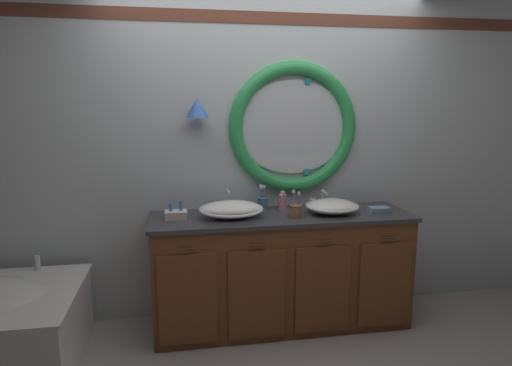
% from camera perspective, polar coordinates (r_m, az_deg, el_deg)
% --- Properties ---
extents(ground_plane, '(14.00, 14.00, 0.00)m').
position_cam_1_polar(ground_plane, '(3.40, 2.96, -19.71)').
color(ground_plane, gray).
extents(back_wall_assembly, '(6.40, 0.26, 2.60)m').
position_cam_1_polar(back_wall_assembly, '(3.53, 1.32, 4.21)').
color(back_wall_assembly, silver).
rests_on(back_wall_assembly, ground_plane).
extents(vanity_counter, '(1.95, 0.60, 0.87)m').
position_cam_1_polar(vanity_counter, '(3.46, 3.26, -11.06)').
color(vanity_counter, brown).
rests_on(vanity_counter, ground_plane).
extents(sink_basin_left, '(0.47, 0.47, 0.12)m').
position_cam_1_polar(sink_basin_left, '(3.22, -3.20, -3.40)').
color(sink_basin_left, white).
rests_on(sink_basin_left, vanity_counter).
extents(sink_basin_right, '(0.40, 0.40, 0.11)m').
position_cam_1_polar(sink_basin_right, '(3.39, 9.77, -2.97)').
color(sink_basin_right, white).
rests_on(sink_basin_right, vanity_counter).
extents(faucet_set_left, '(0.22, 0.13, 0.17)m').
position_cam_1_polar(faucet_set_left, '(3.43, -3.64, -2.49)').
color(faucet_set_left, silver).
rests_on(faucet_set_left, vanity_counter).
extents(faucet_set_right, '(0.22, 0.14, 0.14)m').
position_cam_1_polar(faucet_set_right, '(3.60, 8.59, -2.14)').
color(faucet_set_right, silver).
rests_on(faucet_set_right, vanity_counter).
extents(toothbrush_holder_left, '(0.09, 0.09, 0.20)m').
position_cam_1_polar(toothbrush_holder_left, '(3.46, 0.83, -2.54)').
color(toothbrush_holder_left, slate).
rests_on(toothbrush_holder_left, vanity_counter).
extents(toothbrush_holder_right, '(0.09, 0.09, 0.21)m').
position_cam_1_polar(toothbrush_holder_right, '(3.24, 5.15, -3.54)').
color(toothbrush_holder_right, '#996647').
rests_on(toothbrush_holder_right, vanity_counter).
extents(soap_dispenser, '(0.06, 0.07, 0.16)m').
position_cam_1_polar(soap_dispenser, '(3.44, 3.43, -2.39)').
color(soap_dispenser, pink).
rests_on(soap_dispenser, vanity_counter).
extents(folded_hand_towel, '(0.17, 0.10, 0.04)m').
position_cam_1_polar(folded_hand_towel, '(3.51, 15.54, -3.34)').
color(folded_hand_towel, '#7593A8').
rests_on(folded_hand_towel, vanity_counter).
extents(toiletry_basket, '(0.16, 0.11, 0.13)m').
position_cam_1_polar(toiletry_basket, '(3.24, -10.26, -3.99)').
color(toiletry_basket, beige).
rests_on(toiletry_basket, vanity_counter).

